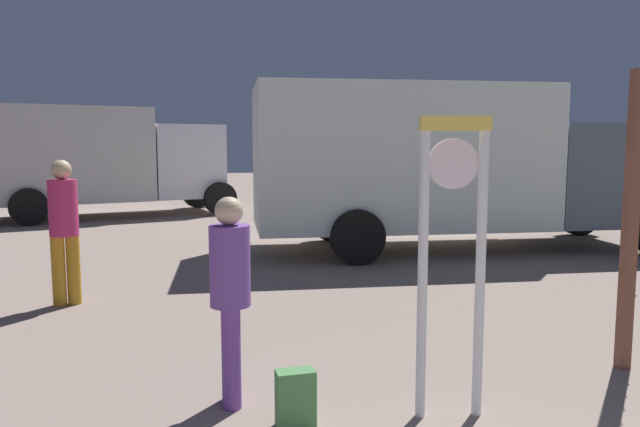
{
  "coord_description": "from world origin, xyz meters",
  "views": [
    {
      "loc": [
        -1.5,
        -0.84,
        1.95
      ],
      "look_at": [
        0.19,
        5.47,
        1.2
      ],
      "focal_mm": 34.07,
      "sensor_mm": 36.0,
      "label": 1
    }
  ],
  "objects_px": {
    "box_truck_far": "(91,157)",
    "backpack": "(295,399)",
    "person_distant": "(64,225)",
    "standing_clock": "(452,237)",
    "box_truck_near": "(440,162)",
    "person_near_clock": "(230,290)"
  },
  "relations": [
    {
      "from": "backpack",
      "to": "box_truck_near",
      "type": "bearing_deg",
      "value": 56.63
    },
    {
      "from": "standing_clock",
      "to": "person_near_clock",
      "type": "height_order",
      "value": "standing_clock"
    },
    {
      "from": "standing_clock",
      "to": "box_truck_far",
      "type": "bearing_deg",
      "value": 105.39
    },
    {
      "from": "standing_clock",
      "to": "box_truck_near",
      "type": "height_order",
      "value": "box_truck_near"
    },
    {
      "from": "person_near_clock",
      "to": "backpack",
      "type": "distance_m",
      "value": 0.92
    },
    {
      "from": "backpack",
      "to": "box_truck_far",
      "type": "relative_size",
      "value": 0.06
    },
    {
      "from": "person_near_clock",
      "to": "backpack",
      "type": "xyz_separation_m",
      "value": [
        0.38,
        -0.48,
        -0.68
      ]
    },
    {
      "from": "standing_clock",
      "to": "backpack",
      "type": "xyz_separation_m",
      "value": [
        -1.11,
        0.12,
        -1.11
      ]
    },
    {
      "from": "backpack",
      "to": "box_truck_near",
      "type": "distance_m",
      "value": 7.69
    },
    {
      "from": "box_truck_far",
      "to": "backpack",
      "type": "bearing_deg",
      "value": -79.02
    },
    {
      "from": "person_distant",
      "to": "box_truck_far",
      "type": "height_order",
      "value": "box_truck_far"
    },
    {
      "from": "person_near_clock",
      "to": "person_distant",
      "type": "relative_size",
      "value": 0.89
    },
    {
      "from": "box_truck_near",
      "to": "box_truck_far",
      "type": "bearing_deg",
      "value": 134.2
    },
    {
      "from": "person_distant",
      "to": "box_truck_far",
      "type": "relative_size",
      "value": 0.25
    },
    {
      "from": "box_truck_far",
      "to": "person_distant",
      "type": "bearing_deg",
      "value": -86.43
    },
    {
      "from": "person_near_clock",
      "to": "box_truck_near",
      "type": "bearing_deg",
      "value": 52.11
    },
    {
      "from": "standing_clock",
      "to": "person_near_clock",
      "type": "distance_m",
      "value": 1.66
    },
    {
      "from": "box_truck_far",
      "to": "standing_clock",
      "type": "bearing_deg",
      "value": -74.61
    },
    {
      "from": "person_distant",
      "to": "standing_clock",
      "type": "bearing_deg",
      "value": -52.12
    },
    {
      "from": "standing_clock",
      "to": "box_truck_far",
      "type": "height_order",
      "value": "box_truck_far"
    },
    {
      "from": "standing_clock",
      "to": "person_distant",
      "type": "height_order",
      "value": "standing_clock"
    },
    {
      "from": "standing_clock",
      "to": "person_distant",
      "type": "bearing_deg",
      "value": 127.88
    }
  ]
}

